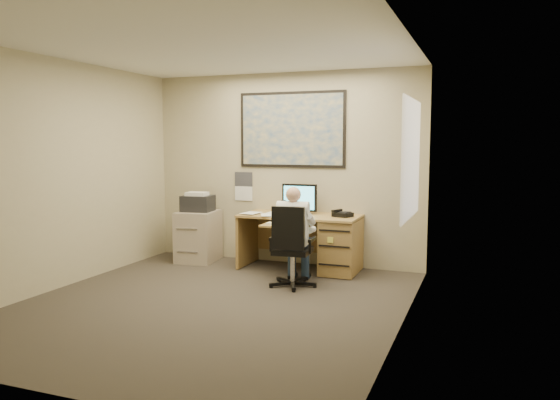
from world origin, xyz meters
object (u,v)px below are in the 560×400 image
at_px(desk, 324,239).
at_px(filing_cabinet, 198,231).
at_px(office_chair, 291,263).
at_px(person, 294,237).

height_order(desk, filing_cabinet, desk).
relative_size(desk, office_chair, 1.62).
xyz_separation_m(filing_cabinet, person, (1.76, -0.81, 0.16)).
relative_size(filing_cabinet, office_chair, 1.03).
relative_size(office_chair, person, 0.82).
distance_m(desk, office_chair, 0.94).
distance_m(filing_cabinet, person, 1.94).
bearing_deg(person, desk, 73.77).
bearing_deg(filing_cabinet, office_chair, -33.48).
height_order(filing_cabinet, person, person).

